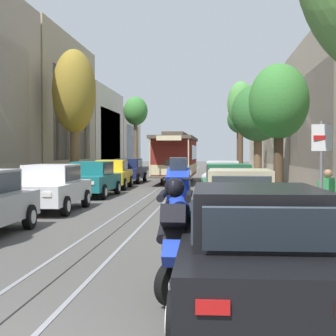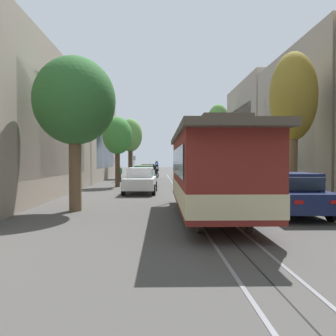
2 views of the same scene
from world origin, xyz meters
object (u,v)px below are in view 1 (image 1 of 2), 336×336
parked_car_teal_fourth_left (92,179)px  parked_car_black_near_right (256,251)px  motorcycle_with_rider (177,226)px  street_tree_kerb_right_second (279,103)px  street_tree_kerb_right_mid (258,114)px  parked_car_green_mid_right (228,185)px  parked_car_yellow_fifth_left (112,174)px  street_tree_kerb_right_fourth (241,106)px  parked_car_beige_second_right (239,201)px  street_sign_post (321,174)px  parked_car_white_fourth_right (223,177)px  street_tree_kerb_right_far (239,121)px  street_tree_kerb_left_second (74,93)px  cable_car_trolley (176,157)px  pedestrian_on_right_pavement (328,195)px  street_tree_kerb_left_mid (136,113)px  parked_car_navy_sixth_left (128,171)px  fire_hydrant (293,216)px  parked_car_white_mid_left (51,188)px

parked_car_teal_fourth_left → parked_car_black_near_right: (5.97, -16.27, 0.00)m
motorcycle_with_rider → street_tree_kerb_right_second: bearing=76.9°
parked_car_teal_fourth_left → street_tree_kerb_right_mid: street_tree_kerb_right_mid is taller
parked_car_teal_fourth_left → parked_car_green_mid_right: bearing=-34.1°
parked_car_yellow_fifth_left → street_tree_kerb_right_second: size_ratio=0.82×
street_tree_kerb_right_second → street_tree_kerb_right_fourth: size_ratio=0.67×
parked_car_beige_second_right → street_sign_post: street_sign_post is taller
parked_car_teal_fourth_left → street_tree_kerb_right_fourth: 22.89m
parked_car_white_fourth_right → street_tree_kerb_right_far: bearing=85.6°
street_tree_kerb_left_second → street_tree_kerb_right_fourth: bearing=57.3°
parked_car_black_near_right → parked_car_green_mid_right: (0.01, 12.22, 0.00)m
street_sign_post → parked_car_white_fourth_right: bearing=95.6°
cable_car_trolley → street_sign_post: (4.40, -24.26, -0.06)m
street_tree_kerb_right_second → street_tree_kerb_right_fourth: (-0.15, 23.83, 2.03)m
parked_car_white_fourth_right → street_sign_post: street_sign_post is taller
parked_car_yellow_fifth_left → pedestrian_on_right_pavement: parked_car_yellow_fifth_left is taller
street_tree_kerb_left_second → street_tree_kerb_right_fourth: (10.05, 15.67, 0.60)m
parked_car_beige_second_right → street_tree_kerb_right_mid: 19.51m
street_tree_kerb_left_mid → motorcycle_with_rider: street_tree_kerb_left_mid is taller
parked_car_navy_sixth_left → cable_car_trolley: size_ratio=0.48×
parked_car_black_near_right → motorcycle_with_rider: (-1.01, 0.60, 0.21)m
parked_car_beige_second_right → street_tree_kerb_right_mid: (2.11, 19.06, 3.57)m
parked_car_white_fourth_right → street_sign_post: bearing=-84.4°
parked_car_yellow_fifth_left → parked_car_teal_fourth_left: bearing=-88.7°
parked_car_white_fourth_right → parked_car_black_near_right: bearing=-89.9°
parked_car_beige_second_right → street_tree_kerb_right_second: (1.84, 7.09, 3.07)m
street_tree_kerb_right_second → pedestrian_on_right_pavement: size_ratio=3.45×
parked_car_black_near_right → street_tree_kerb_right_far: bearing=87.3°
parked_car_beige_second_right → street_sign_post: 3.49m
parked_car_black_near_right → parked_car_beige_second_right: same height
cable_car_trolley → fire_hydrant: cable_car_trolley is taller
parked_car_teal_fourth_left → street_sign_post: size_ratio=1.72×
parked_car_black_near_right → street_tree_kerb_left_second: street_tree_kerb_left_second is taller
street_tree_kerb_right_fourth → cable_car_trolley: size_ratio=0.88×
street_tree_kerb_left_second → street_sign_post: bearing=-62.3°
pedestrian_on_right_pavement → parked_car_teal_fourth_left: bearing=134.0°
parked_car_yellow_fifth_left → street_tree_kerb_right_far: street_tree_kerb_right_far is taller
parked_car_teal_fourth_left → pedestrian_on_right_pavement: bearing=-46.0°
parked_car_green_mid_right → pedestrian_on_right_pavement: size_ratio=2.84×
parked_car_teal_fourth_left → street_sign_post: bearing=-60.6°
parked_car_navy_sixth_left → parked_car_white_fourth_right: bearing=-54.4°
parked_car_navy_sixth_left → parked_car_white_mid_left: bearing=-89.8°
street_tree_kerb_right_second → street_tree_kerb_right_mid: (0.27, 11.97, 0.50)m
parked_car_black_near_right → motorcycle_with_rider: size_ratio=2.27×
parked_car_navy_sixth_left → fire_hydrant: bearing=-69.5°
parked_car_navy_sixth_left → street_tree_kerb_left_second: 7.15m
parked_car_white_fourth_right → street_tree_kerb_right_mid: 8.27m
parked_car_black_near_right → fire_hydrant: size_ratio=5.22×
parked_car_white_mid_left → cable_car_trolley: cable_car_trolley is taller
fire_hydrant → street_sign_post: street_sign_post is taller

